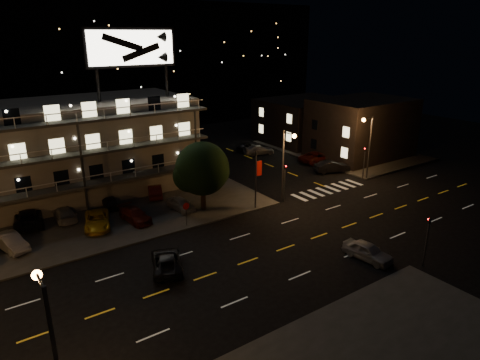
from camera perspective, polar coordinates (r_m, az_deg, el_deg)
ground at (r=36.28m, az=3.66°, el=-9.87°), size 140.00×140.00×0.00m
curb_nw at (r=48.40m, az=-25.27°, el=-4.01°), size 44.00×24.00×0.15m
curb_ne at (r=69.28m, az=13.02°, el=3.95°), size 16.00×24.00×0.15m
motel at (r=51.13m, az=-22.45°, el=3.80°), size 28.00×13.80×18.10m
side_bldg_front at (r=65.79m, az=15.84°, el=6.67°), size 14.06×10.00×8.50m
side_bldg_back at (r=73.97m, az=8.64°, el=7.88°), size 14.06×12.00×7.00m
hill_backdrop at (r=94.78m, az=-26.93°, el=13.43°), size 120.00×25.00×24.00m
streetlight_nc at (r=45.11m, az=6.06°, el=2.76°), size 0.44×1.92×8.00m
streetlight_ne at (r=54.95m, az=16.73°, el=5.01°), size 1.92×0.44×8.00m
streetlight_s at (r=21.08m, az=-23.72°, el=-19.37°), size 0.44×1.92×8.00m
signal_nw at (r=46.54m, az=5.98°, el=0.19°), size 0.20×0.27×4.60m
signal_sw at (r=36.39m, az=23.70°, el=-6.94°), size 0.20×0.27×4.60m
signal_ne at (r=55.56m, az=16.25°, el=2.64°), size 0.27×0.20×4.60m
banner_north at (r=43.86m, az=2.20°, el=0.28°), size 0.83×0.16×6.40m
stop_sign at (r=40.58m, az=-7.18°, el=-4.04°), size 0.91×0.11×2.61m
tree at (r=43.26m, az=-5.11°, el=1.31°), size 5.68×5.47×7.16m
lot_car_1 at (r=41.20m, az=-28.29°, el=-7.29°), size 2.63×4.42×1.38m
lot_car_2 at (r=42.53m, az=-18.51°, el=-5.13°), size 3.52×5.26×1.34m
lot_car_3 at (r=42.83m, az=-13.81°, el=-4.56°), size 2.31×4.52×1.26m
lot_car_4 at (r=44.56m, az=-7.86°, el=-3.21°), size 1.93×3.90×1.28m
lot_car_6 at (r=45.55m, az=-26.41°, el=-4.44°), size 3.32×5.86×1.54m
lot_car_7 at (r=45.25m, az=-22.40°, el=-4.20°), size 1.78×4.33×1.25m
lot_car_8 at (r=46.71m, az=-16.94°, el=-2.83°), size 2.10×3.91×1.27m
lot_car_9 at (r=48.65m, az=-11.30°, el=-1.42°), size 2.74×4.36×1.35m
side_car_0 at (r=57.84m, az=12.16°, el=1.76°), size 4.94×3.21×1.54m
side_car_1 at (r=62.01m, az=10.20°, el=3.05°), size 5.65×2.81×1.54m
side_car_2 at (r=65.16m, az=2.54°, el=4.04°), size 5.05×3.05×1.37m
side_car_3 at (r=67.29m, az=0.77°, el=4.51°), size 4.16×2.86×1.31m
road_car_east at (r=36.70m, az=16.66°, el=-9.09°), size 2.16×4.34×1.42m
road_car_west at (r=34.34m, az=-9.77°, el=-10.65°), size 3.81×5.29×1.34m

